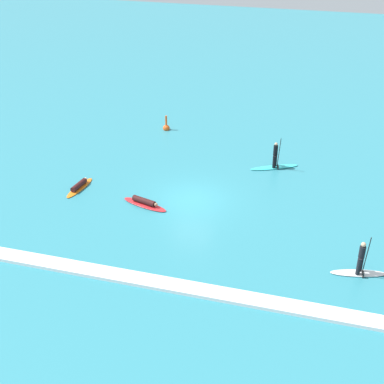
# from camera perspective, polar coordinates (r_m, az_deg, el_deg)

# --- Properties ---
(ground_plane) EXTENTS (120.00, 120.00, 0.00)m
(ground_plane) POSITION_cam_1_polar(r_m,az_deg,el_deg) (32.03, 0.00, -0.78)
(ground_plane) COLOR teal
(ground_plane) RESTS_ON ground
(surfer_on_orange_board) EXTENTS (0.87, 2.76, 0.42)m
(surfer_on_orange_board) POSITION_cam_1_polar(r_m,az_deg,el_deg) (33.84, -11.71, 0.61)
(surfer_on_orange_board) COLOR orange
(surfer_on_orange_board) RESTS_ON ground_plane
(surfer_on_teal_board) EXTENTS (3.16, 2.02, 2.24)m
(surfer_on_teal_board) POSITION_cam_1_polar(r_m,az_deg,el_deg) (35.92, 8.65, 3.10)
(surfer_on_teal_board) COLOR #33C6CC
(surfer_on_teal_board) RESTS_ON ground_plane
(surfer_on_white_board) EXTENTS (2.71, 1.15, 2.37)m
(surfer_on_white_board) POSITION_cam_1_polar(r_m,az_deg,el_deg) (27.01, 17.15, -7.38)
(surfer_on_white_board) COLOR white
(surfer_on_white_board) RESTS_ON ground_plane
(surfer_on_red_board) EXTENTS (3.01, 1.49, 0.45)m
(surfer_on_red_board) POSITION_cam_1_polar(r_m,az_deg,el_deg) (31.49, -4.98, -1.14)
(surfer_on_red_board) COLOR red
(surfer_on_red_board) RESTS_ON ground_plane
(marker_buoy) EXTENTS (0.52, 0.52, 1.25)m
(marker_buoy) POSITION_cam_1_polar(r_m,az_deg,el_deg) (41.56, -2.70, 6.77)
(marker_buoy) COLOR #E55119
(marker_buoy) RESTS_ON ground_plane
(wave_crest) EXTENTS (21.51, 0.90, 0.18)m
(wave_crest) POSITION_cam_1_polar(r_m,az_deg,el_deg) (25.68, -4.94, -9.21)
(wave_crest) COLOR white
(wave_crest) RESTS_ON ground_plane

